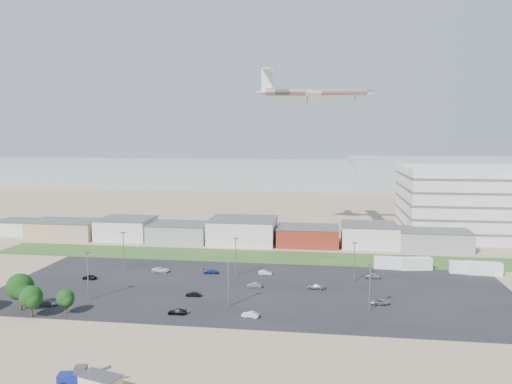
% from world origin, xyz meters
% --- Properties ---
extents(ground, '(700.00, 700.00, 0.00)m').
position_xyz_m(ground, '(0.00, 0.00, 0.00)').
color(ground, '#8D7359').
rests_on(ground, ground).
extents(parking_lot, '(120.00, 50.00, 0.01)m').
position_xyz_m(parking_lot, '(5.00, 20.00, 0.01)').
color(parking_lot, black).
rests_on(parking_lot, ground).
extents(grass_strip, '(160.00, 16.00, 0.02)m').
position_xyz_m(grass_strip, '(0.00, 52.00, 0.01)').
color(grass_strip, '#27491B').
rests_on(grass_strip, ground).
extents(hills_backdrop, '(700.00, 200.00, 9.00)m').
position_xyz_m(hills_backdrop, '(40.00, 315.00, 4.50)').
color(hills_backdrop, gray).
rests_on(hills_backdrop, ground).
extents(building_row, '(170.00, 20.00, 8.00)m').
position_xyz_m(building_row, '(-17.00, 71.00, 4.00)').
color(building_row, silver).
rests_on(building_row, ground).
extents(telehandler, '(7.91, 4.21, 3.14)m').
position_xyz_m(telehandler, '(-13.62, -29.57, 1.57)').
color(telehandler, navy).
rests_on(telehandler, ground).
extents(box_trailer_a, '(8.53, 3.20, 3.14)m').
position_xyz_m(box_trailer_a, '(39.19, 43.44, 1.57)').
color(box_trailer_a, silver).
rests_on(box_trailer_a, ground).
extents(box_trailer_b, '(8.96, 4.20, 3.23)m').
position_xyz_m(box_trailer_b, '(45.96, 43.38, 1.62)').
color(box_trailer_b, silver).
rests_on(box_trailer_b, ground).
extents(box_trailer_c, '(8.27, 3.24, 3.03)m').
position_xyz_m(box_trailer_c, '(58.46, 41.43, 1.52)').
color(box_trailer_c, silver).
rests_on(box_trailer_c, ground).
extents(box_trailer_d, '(8.85, 3.20, 3.27)m').
position_xyz_m(box_trailer_d, '(62.86, 40.66, 1.63)').
color(box_trailer_d, silver).
rests_on(box_trailer_d, ground).
extents(tree_mid, '(5.84, 5.84, 8.77)m').
position_xyz_m(tree_mid, '(-40.67, -1.13, 4.38)').
color(tree_mid, black).
rests_on(tree_mid, ground).
extents(tree_right, '(4.82, 4.82, 7.23)m').
position_xyz_m(tree_right, '(-36.24, -4.36, 3.61)').
color(tree_right, black).
rests_on(tree_right, ground).
extents(tree_near, '(3.86, 3.86, 5.80)m').
position_xyz_m(tree_near, '(-30.37, -1.81, 2.90)').
color(tree_near, black).
rests_on(tree_near, ground).
extents(lightpole_front_l, '(1.26, 0.53, 10.71)m').
position_xyz_m(lightpole_front_l, '(-29.94, 7.17, 5.36)').
color(lightpole_front_l, slate).
rests_on(lightpole_front_l, ground).
extents(lightpole_front_m, '(1.14, 0.47, 9.66)m').
position_xyz_m(lightpole_front_m, '(1.54, 7.32, 4.83)').
color(lightpole_front_m, slate).
rests_on(lightpole_front_m, ground).
extents(lightpole_front_r, '(1.16, 0.48, 9.88)m').
position_xyz_m(lightpole_front_r, '(30.94, 8.70, 4.94)').
color(lightpole_front_r, slate).
rests_on(lightpole_front_r, ground).
extents(lightpole_back_l, '(1.23, 0.51, 10.49)m').
position_xyz_m(lightpole_back_l, '(-31.72, 31.03, 5.25)').
color(lightpole_back_l, slate).
rests_on(lightpole_back_l, ground).
extents(lightpole_back_m, '(1.18, 0.49, 10.00)m').
position_xyz_m(lightpole_back_m, '(-1.09, 30.26, 5.00)').
color(lightpole_back_m, slate).
rests_on(lightpole_back_m, ground).
extents(lightpole_back_r, '(1.15, 0.48, 9.81)m').
position_xyz_m(lightpole_back_r, '(28.92, 29.99, 4.90)').
color(lightpole_back_r, slate).
rests_on(lightpole_back_r, ground).
extents(airliner, '(45.74, 32.69, 12.98)m').
position_xyz_m(airliner, '(17.46, 88.60, 51.62)').
color(airliner, silver).
extents(parked_car_0, '(4.35, 2.37, 1.16)m').
position_xyz_m(parked_car_0, '(33.35, 12.91, 0.58)').
color(parked_car_0, '#A5A5AA').
rests_on(parked_car_0, ground).
extents(parked_car_3, '(3.82, 1.57, 1.11)m').
position_xyz_m(parked_car_3, '(-7.85, 1.11, 0.55)').
color(parked_car_3, black).
rests_on(parked_car_3, ground).
extents(parked_car_4, '(3.42, 1.27, 1.12)m').
position_xyz_m(parked_car_4, '(-7.59, 12.57, 0.56)').
color(parked_car_4, black).
rests_on(parked_car_4, ground).
extents(parked_car_5, '(3.65, 1.72, 1.21)m').
position_xyz_m(parked_car_5, '(-37.15, 22.02, 0.60)').
color(parked_car_5, black).
rests_on(parked_car_5, ground).
extents(parked_car_6, '(4.35, 2.04, 1.23)m').
position_xyz_m(parked_car_6, '(-8.03, 31.66, 0.61)').
color(parked_car_6, navy).
rests_on(parked_car_6, ground).
extents(parked_car_7, '(3.60, 1.47, 1.16)m').
position_xyz_m(parked_car_7, '(5.11, 21.16, 0.58)').
color(parked_car_7, '#595B5E').
rests_on(parked_car_7, ground).
extents(parked_car_8, '(3.87, 1.56, 1.32)m').
position_xyz_m(parked_car_8, '(33.77, 32.83, 0.66)').
color(parked_car_8, '#A5A5AA').
rests_on(parked_car_8, ground).
extents(parked_car_9, '(4.66, 2.24, 1.28)m').
position_xyz_m(parked_car_9, '(-21.54, 31.01, 0.64)').
color(parked_car_9, silver).
rests_on(parked_car_9, ground).
extents(parked_car_10, '(4.06, 1.88, 1.15)m').
position_xyz_m(parked_car_10, '(-36.46, 2.32, 0.58)').
color(parked_car_10, '#595B5E').
rests_on(parked_car_10, ground).
extents(parked_car_11, '(3.61, 1.64, 1.15)m').
position_xyz_m(parked_car_11, '(6.29, 32.53, 0.57)').
color(parked_car_11, silver).
rests_on(parked_car_11, ground).
extents(parked_car_12, '(4.24, 2.05, 1.19)m').
position_xyz_m(parked_car_12, '(19.53, 22.02, 0.60)').
color(parked_car_12, '#A5A5AA').
rests_on(parked_car_12, ground).
extents(parked_car_13, '(3.64, 1.69, 1.15)m').
position_xyz_m(parked_car_13, '(7.10, 1.50, 0.58)').
color(parked_car_13, silver).
rests_on(parked_car_13, ground).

